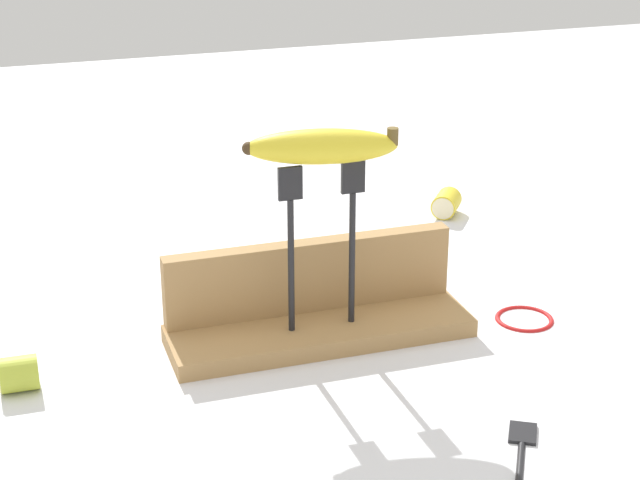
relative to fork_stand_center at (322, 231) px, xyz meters
The scene contains 9 objects.
ground_plane 0.13m from the fork_stand_center, 90.00° to the left, with size 3.00×3.00×0.00m, color silver.
wooden_board 0.12m from the fork_stand_center, 90.00° to the left, with size 0.34×0.10×0.02m, color #A87F4C.
board_backstop 0.08m from the fork_stand_center, 90.00° to the left, with size 0.33×0.02×0.08m, color #A87F4C.
fork_stand_center is the anchor object (origin of this frame).
banana_raised_center 0.09m from the fork_stand_center, 166.90° to the left, with size 0.16×0.07×0.04m.
fork_fallen_near 0.33m from the fork_stand_center, 71.15° to the right, with size 0.11×0.17×0.01m.
banana_chunk_near 0.35m from the fork_stand_center, behind, with size 0.04×0.04×0.04m.
banana_chunk_far 0.45m from the fork_stand_center, 47.23° to the left, with size 0.06×0.06×0.04m.
wire_coil 0.28m from the fork_stand_center, ahead, with size 0.07×0.07×0.01m, color red.
Camera 1 is at (-0.33, -1.01, 0.55)m, focal length 59.72 mm.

